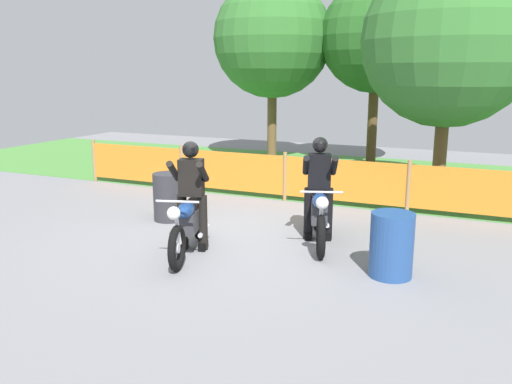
% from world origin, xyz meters
% --- Properties ---
extents(ground, '(24.00, 24.00, 0.02)m').
position_xyz_m(ground, '(0.00, 0.00, -0.01)').
color(ground, gray).
extents(grass_verge, '(24.00, 6.56, 0.01)m').
position_xyz_m(grass_verge, '(0.00, 6.13, 0.01)').
color(grass_verge, '#4C8C3D').
rests_on(grass_verge, ground).
extents(barrier_fence, '(10.28, 0.08, 1.05)m').
position_xyz_m(barrier_fence, '(0.00, 2.85, 0.54)').
color(barrier_fence, '#997547').
rests_on(barrier_fence, ground).
extents(tree_leftmost, '(3.50, 3.50, 5.41)m').
position_xyz_m(tree_leftmost, '(-2.24, 7.60, 3.65)').
color(tree_leftmost, brown).
rests_on(tree_leftmost, ground).
extents(tree_near_left, '(3.17, 3.17, 5.26)m').
position_xyz_m(tree_near_left, '(0.73, 8.03, 3.66)').
color(tree_near_left, brown).
rests_on(tree_near_left, ground).
extents(tree_near_right, '(3.56, 3.56, 5.10)m').
position_xyz_m(tree_near_right, '(2.96, 4.39, 3.31)').
color(tree_near_right, brown).
rests_on(tree_near_right, ground).
extents(motorcycle_lead, '(0.82, 2.01, 0.98)m').
position_xyz_m(motorcycle_lead, '(-0.11, -0.90, 0.47)').
color(motorcycle_lead, black).
rests_on(motorcycle_lead, ground).
extents(motorcycle_trailing, '(0.92, 2.02, 1.00)m').
position_xyz_m(motorcycle_trailing, '(1.52, 0.38, 0.48)').
color(motorcycle_trailing, black).
rests_on(motorcycle_trailing, ground).
extents(rider_lead, '(0.66, 0.76, 1.69)m').
position_xyz_m(rider_lead, '(-0.18, -0.68, 0.95)').
color(rider_lead, black).
rests_on(rider_lead, ground).
extents(rider_trailing, '(0.67, 0.77, 1.69)m').
position_xyz_m(rider_trailing, '(1.44, 0.60, 0.95)').
color(rider_trailing, black).
rests_on(rider_trailing, ground).
extents(oil_drum, '(0.58, 0.58, 0.88)m').
position_xyz_m(oil_drum, '(-1.43, 0.58, 0.44)').
color(oil_drum, '#2D2D33').
rests_on(oil_drum, ground).
extents(spare_drum, '(0.58, 0.58, 0.88)m').
position_xyz_m(spare_drum, '(2.84, -0.58, 0.44)').
color(spare_drum, navy).
rests_on(spare_drum, ground).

